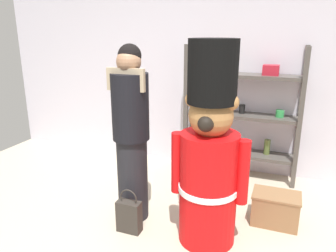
{
  "coord_description": "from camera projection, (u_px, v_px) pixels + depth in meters",
  "views": [
    {
      "loc": [
        0.87,
        -1.97,
        1.81
      ],
      "look_at": [
        -0.09,
        0.56,
        1.0
      ],
      "focal_mm": 34.83,
      "sensor_mm": 36.0,
      "label": 1
    }
  ],
  "objects": [
    {
      "name": "back_wall",
      "position": [
        220.0,
        70.0,
        4.17
      ],
      "size": [
        6.4,
        0.12,
        2.6
      ],
      "primitive_type": "cube",
      "color": "silver",
      "rests_on": "ground_plane"
    },
    {
      "name": "shopping_bag",
      "position": [
        129.0,
        216.0,
        2.99
      ],
      "size": [
        0.22,
        0.11,
        0.43
      ],
      "color": "#332D28",
      "rests_on": "ground_plane"
    },
    {
      "name": "person_shopper",
      "position": [
        131.0,
        132.0,
        3.04
      ],
      "size": [
        0.36,
        0.34,
        1.69
      ],
      "color": "black",
      "rests_on": "ground_plane"
    },
    {
      "name": "display_crate",
      "position": [
        275.0,
        209.0,
        3.12
      ],
      "size": [
        0.44,
        0.29,
        0.31
      ],
      "color": "olive",
      "rests_on": "ground_plane"
    },
    {
      "name": "merchandise_shelf",
      "position": [
        241.0,
        112.0,
        4.0
      ],
      "size": [
        1.39,
        0.35,
        1.64
      ],
      "color": "#4C4742",
      "rests_on": "ground_plane"
    },
    {
      "name": "teddy_bear_guard",
      "position": [
        209.0,
        157.0,
        2.71
      ],
      "size": [
        0.67,
        0.51,
        1.74
      ],
      "color": "red",
      "rests_on": "ground_plane"
    }
  ]
}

